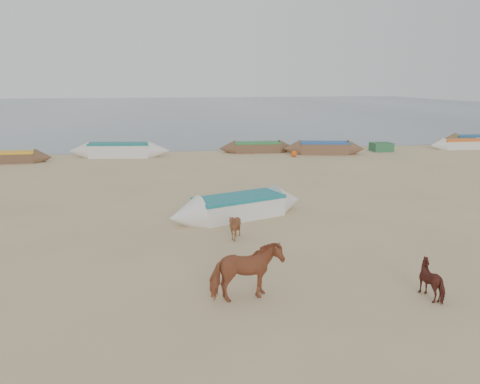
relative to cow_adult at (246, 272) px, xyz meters
name	(u,v)px	position (x,y,z in m)	size (l,w,h in m)	color
ground	(263,252)	(1.15, 3.10, -0.73)	(140.00, 140.00, 0.00)	tan
sea	(170,108)	(1.15, 85.10, -0.72)	(160.00, 160.00, 0.00)	slate
cow_adult	(246,272)	(0.00, 0.00, 0.00)	(0.79, 1.73, 1.46)	#964F31
calf_front	(235,226)	(0.48, 4.45, -0.27)	(0.75, 0.84, 0.92)	brown
calf_right	(435,280)	(4.59, -0.66, -0.28)	(0.89, 0.76, 0.90)	#5A251D
near_canoe	(239,207)	(1.11, 7.07, -0.31)	(5.84, 1.44, 0.84)	white
waterline_canoes	(222,149)	(2.76, 22.98, -0.31)	(55.65, 5.09, 1.00)	brown
beach_clutter	(245,150)	(4.46, 22.97, -0.43)	(45.10, 4.44, 0.64)	#295B31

